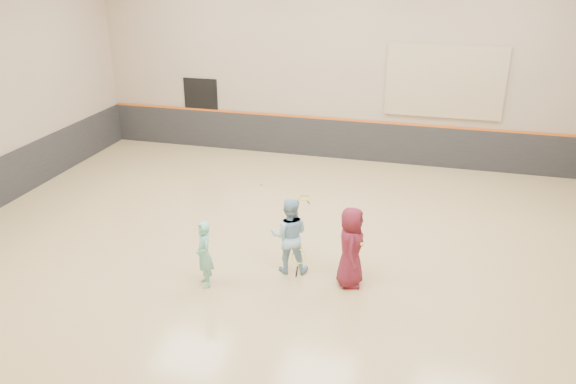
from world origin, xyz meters
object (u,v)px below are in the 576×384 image
(girl, at_px, (204,254))
(instructor, at_px, (289,235))
(young_man, at_px, (351,247))
(spare_racket, at_px, (305,196))

(girl, xyz_separation_m, instructor, (1.38, 0.91, 0.12))
(girl, relative_size, instructor, 0.84)
(girl, height_order, instructor, instructor)
(girl, distance_m, young_man, 2.70)
(girl, relative_size, spare_racket, 1.72)
(girl, distance_m, spare_racket, 4.55)
(girl, xyz_separation_m, spare_racket, (0.86, 4.43, -0.60))
(instructor, relative_size, young_man, 0.98)
(spare_racket, bearing_deg, girl, -100.96)
(instructor, xyz_separation_m, young_man, (1.22, -0.18, 0.01))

